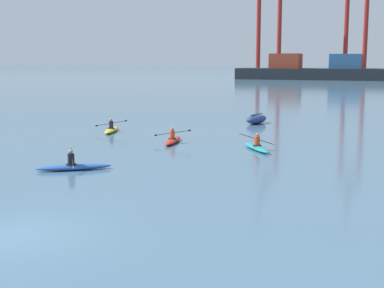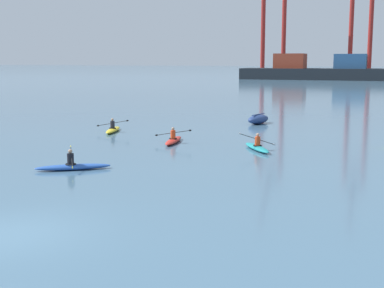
# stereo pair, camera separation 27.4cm
# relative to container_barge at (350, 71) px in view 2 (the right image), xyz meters

# --- Properties ---
(ground_plane) EXTENTS (800.00, 800.00, 0.00)m
(ground_plane) POSITION_rel_container_barge_xyz_m (-1.06, -125.85, -2.28)
(ground_plane) COLOR #476B84
(container_barge) EXTENTS (53.23, 9.69, 6.53)m
(container_barge) POSITION_rel_container_barge_xyz_m (0.00, 0.00, 0.00)
(container_barge) COLOR #1E2328
(container_barge) RESTS_ON ground
(gantry_crane_west) EXTENTS (7.00, 17.44, 39.39)m
(gantry_crane_west) POSITION_rel_container_barge_xyz_m (-21.64, 11.88, 16.65)
(gantry_crane_west) COLOR maroon
(gantry_crane_west) RESTS_ON ground
(gantry_crane_west_mid) EXTENTS (6.20, 16.07, 40.00)m
(gantry_crane_west_mid) POSITION_rel_container_barge_xyz_m (1.21, 15.46, 17.21)
(gantry_crane_west_mid) COLOR maroon
(gantry_crane_west_mid) RESTS_ON ground
(capsized_dinghy) EXTENTS (1.75, 2.80, 0.76)m
(capsized_dinghy) POSITION_rel_container_barge_xyz_m (-0.53, -96.87, -1.93)
(capsized_dinghy) COLOR navy
(capsized_dinghy) RESTS_ON ground
(kayak_blue) EXTENTS (3.15, 2.40, 0.99)m
(kayak_blue) POSITION_rel_container_barge_xyz_m (-4.42, -117.28, -2.11)
(kayak_blue) COLOR #2856B2
(kayak_blue) RESTS_ON ground
(kayak_yellow) EXTENTS (2.19, 3.44, 0.95)m
(kayak_yellow) POSITION_rel_container_barge_xyz_m (-8.92, -105.01, -2.11)
(kayak_yellow) COLOR yellow
(kayak_yellow) RESTS_ON ground
(kayak_teal) EXTENTS (2.35, 3.18, 1.02)m
(kayak_teal) POSITION_rel_container_barge_xyz_m (2.21, -109.09, -2.11)
(kayak_teal) COLOR teal
(kayak_teal) RESTS_ON ground
(kayak_red) EXTENTS (2.25, 3.45, 0.95)m
(kayak_red) POSITION_rel_container_barge_xyz_m (-3.13, -108.20, -2.11)
(kayak_red) COLOR red
(kayak_red) RESTS_ON ground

